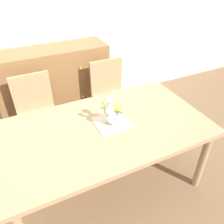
# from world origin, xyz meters

# --- Properties ---
(ground_plane) EXTENTS (12.00, 12.00, 0.00)m
(ground_plane) POSITION_xyz_m (0.00, 0.00, 0.00)
(ground_plane) COLOR brown
(back_wall) EXTENTS (7.00, 0.10, 2.80)m
(back_wall) POSITION_xyz_m (0.00, 1.60, 1.40)
(back_wall) COLOR silver
(back_wall) RESTS_ON ground_plane
(dining_table) EXTENTS (1.78, 1.00, 0.73)m
(dining_table) POSITION_xyz_m (0.00, 0.00, 0.65)
(dining_table) COLOR tan
(dining_table) RESTS_ON ground_plane
(chair_left) EXTENTS (0.42, 0.42, 0.90)m
(chair_left) POSITION_xyz_m (-0.45, 0.84, 0.52)
(chair_left) COLOR tan
(chair_left) RESTS_ON ground_plane
(chair_right) EXTENTS (0.42, 0.42, 0.90)m
(chair_right) POSITION_xyz_m (0.45, 0.84, 0.52)
(chair_right) COLOR tan
(chair_right) RESTS_ON ground_plane
(dresser) EXTENTS (1.40, 0.47, 1.00)m
(dresser) POSITION_xyz_m (-0.13, 1.33, 0.50)
(dresser) COLOR olive
(dresser) RESTS_ON ground_plane
(placemat) EXTENTS (0.29, 0.29, 0.01)m
(placemat) POSITION_xyz_m (0.08, 0.02, 0.73)
(placemat) COLOR beige
(placemat) RESTS_ON dining_table
(flower_vase) EXTENTS (0.17, 0.18, 0.25)m
(flower_vase) POSITION_xyz_m (0.08, 0.02, 0.84)
(flower_vase) COLOR silver
(flower_vase) RESTS_ON placemat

